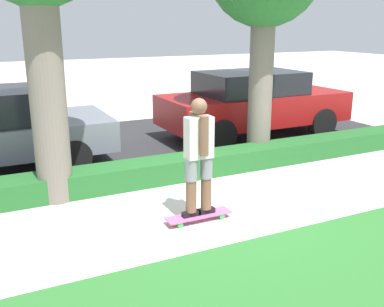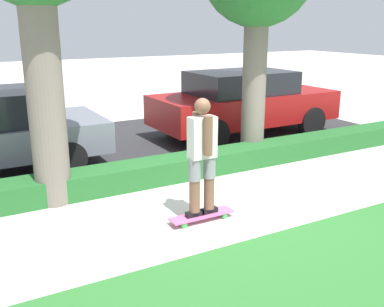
# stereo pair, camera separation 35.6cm
# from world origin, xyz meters

# --- Properties ---
(ground_plane) EXTENTS (60.00, 60.00, 0.00)m
(ground_plane) POSITION_xyz_m (0.00, 0.00, 0.00)
(ground_plane) COLOR beige
(street_asphalt) EXTENTS (12.99, 5.00, 0.01)m
(street_asphalt) POSITION_xyz_m (0.00, 4.20, 0.00)
(street_asphalt) COLOR #2D2D30
(street_asphalt) RESTS_ON ground_plane
(hedge_row) EXTENTS (12.99, 0.60, 0.39)m
(hedge_row) POSITION_xyz_m (0.00, 1.60, 0.19)
(hedge_row) COLOR #236028
(hedge_row) RESTS_ON ground_plane
(skateboard) EXTENTS (0.95, 0.24, 0.10)m
(skateboard) POSITION_xyz_m (-0.47, -0.19, 0.08)
(skateboard) COLOR #DB5B93
(skateboard) RESTS_ON ground_plane
(skater_person) EXTENTS (0.49, 0.42, 1.64)m
(skater_person) POSITION_xyz_m (-0.47, -0.19, 0.97)
(skater_person) COLOR black
(skater_person) RESTS_ON skateboard
(parked_car_middle) EXTENTS (4.58, 1.92, 1.58)m
(parked_car_middle) POSITION_xyz_m (2.95, 3.65, 0.83)
(parked_car_middle) COLOR maroon
(parked_car_middle) RESTS_ON ground_plane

